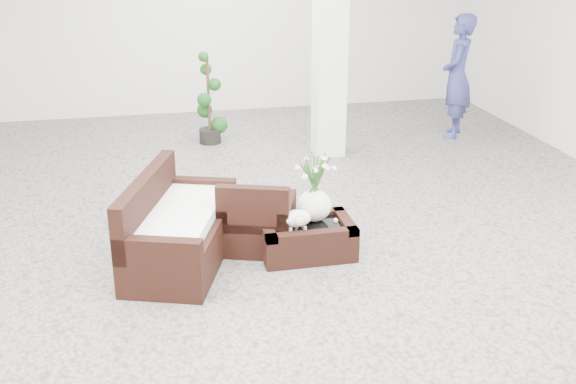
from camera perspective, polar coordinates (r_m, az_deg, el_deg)
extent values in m
plane|color=gray|center=(7.08, -0.17, -4.38)|extent=(11.00, 11.00, 0.00)
cube|color=white|center=(9.48, 3.48, 13.29)|extent=(0.40, 0.40, 3.50)
cube|color=black|center=(6.84, 1.52, -3.92)|extent=(0.90, 0.60, 0.31)
ellipsoid|color=white|center=(6.62, 0.74, -2.33)|extent=(0.28, 0.23, 0.21)
cylinder|color=white|center=(6.86, 3.93, -2.32)|extent=(0.04, 0.04, 0.03)
cube|color=black|center=(6.92, -2.50, -1.65)|extent=(0.88, 0.87, 0.75)
cube|color=black|center=(6.67, -8.80, -2.29)|extent=(1.25, 1.77, 0.86)
imported|color=navy|center=(10.77, 13.71, 9.20)|extent=(0.71, 0.80, 1.83)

